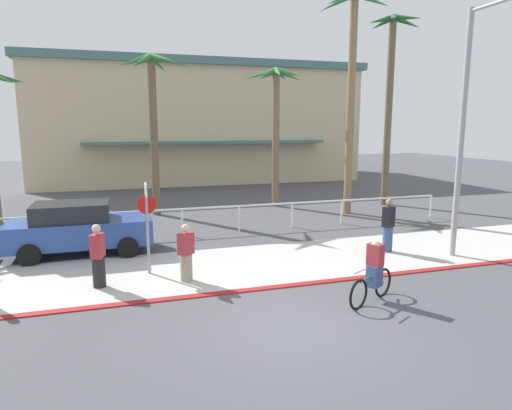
% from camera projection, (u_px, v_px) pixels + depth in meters
% --- Properties ---
extents(ground_plane, '(80.00, 80.00, 0.00)m').
position_uv_depth(ground_plane, '(204.00, 225.00, 18.69)').
color(ground_plane, '#4C4C51').
extents(sidewalk_strip, '(44.00, 4.00, 0.02)m').
position_uv_depth(sidewalk_strip, '(241.00, 266.00, 13.23)').
color(sidewalk_strip, beige).
rests_on(sidewalk_strip, ground).
extents(curb_paint, '(44.00, 0.24, 0.03)m').
position_uv_depth(curb_paint, '(261.00, 289.00, 11.35)').
color(curb_paint, maroon).
rests_on(curb_paint, ground).
extents(building_backdrop, '(23.59, 12.73, 8.58)m').
position_uv_depth(building_backdrop, '(194.00, 123.00, 35.29)').
color(building_backdrop, beige).
rests_on(building_backdrop, ground).
extents(rail_fence, '(20.22, 0.08, 1.04)m').
position_uv_depth(rail_fence, '(211.00, 212.00, 17.13)').
color(rail_fence, white).
rests_on(rail_fence, ground).
extents(stop_sign_bike_lane, '(0.52, 0.56, 2.56)m').
position_uv_depth(stop_sign_bike_lane, '(147.00, 215.00, 12.24)').
color(stop_sign_bike_lane, gray).
rests_on(stop_sign_bike_lane, ground).
extents(streetlight_curb, '(0.24, 2.54, 7.50)m').
position_uv_depth(streetlight_curb, '(468.00, 120.00, 13.32)').
color(streetlight_curb, '#9EA0A5').
rests_on(streetlight_curb, ground).
extents(palm_tree_3, '(3.23, 3.07, 7.28)m').
position_uv_depth(palm_tree_3, '(153.00, 99.00, 19.97)').
color(palm_tree_3, brown).
rests_on(palm_tree_3, ground).
extents(palm_tree_4, '(2.92, 3.35, 6.94)m').
position_uv_depth(palm_tree_4, '(275.00, 104.00, 22.21)').
color(palm_tree_4, '#756047').
rests_on(palm_tree_4, ground).
extents(palm_tree_5, '(3.17, 3.34, 9.96)m').
position_uv_depth(palm_tree_5, '(352.00, 62.00, 20.06)').
color(palm_tree_5, '#846B4C').
rests_on(palm_tree_5, ground).
extents(palm_tree_6, '(3.06, 3.13, 9.51)m').
position_uv_depth(palm_tree_6, '(391.00, 74.00, 22.38)').
color(palm_tree_6, brown).
rests_on(palm_tree_6, ground).
extents(car_blue_1, '(4.40, 2.02, 1.69)m').
position_uv_depth(car_blue_1, '(79.00, 228.00, 14.32)').
color(car_blue_1, '#284793').
rests_on(car_blue_1, ground).
extents(cyclist_teal_0, '(1.63, 0.91, 1.50)m').
position_uv_depth(cyclist_teal_0, '(373.00, 273.00, 10.47)').
color(cyclist_teal_0, black).
rests_on(cyclist_teal_0, ground).
extents(pedestrian_0, '(0.47, 0.43, 1.77)m').
position_uv_depth(pedestrian_0, '(388.00, 227.00, 14.55)').
color(pedestrian_0, '#384C7A').
rests_on(pedestrian_0, ground).
extents(pedestrian_1, '(0.40, 0.46, 1.66)m').
position_uv_depth(pedestrian_1, '(98.00, 259.00, 11.34)').
color(pedestrian_1, '#232326').
rests_on(pedestrian_1, ground).
extents(pedestrian_2, '(0.47, 0.46, 1.56)m').
position_uv_depth(pedestrian_2, '(186.00, 255.00, 11.81)').
color(pedestrian_2, gray).
rests_on(pedestrian_2, ground).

